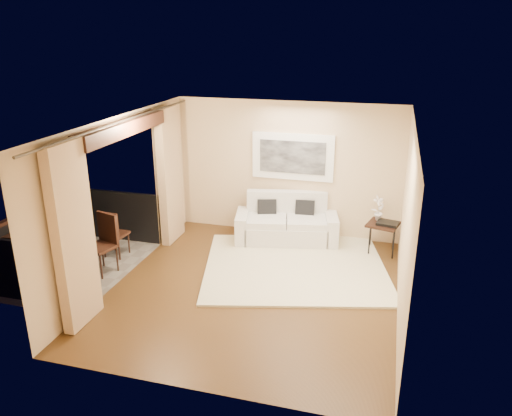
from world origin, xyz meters
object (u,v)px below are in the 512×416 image
(ice_bucket, at_px, (31,221))
(balcony_chair_far, at_px, (112,231))
(side_table, at_px, (383,226))
(sofa, at_px, (286,225))
(bistro_table, at_px, (33,234))
(orchid, at_px, (379,208))
(balcony_chair_near, at_px, (104,238))

(ice_bucket, bearing_deg, balcony_chair_far, 40.49)
(ice_bucket, bearing_deg, side_table, 22.39)
(sofa, relative_size, balcony_chair_far, 2.32)
(bistro_table, xyz_separation_m, balcony_chair_far, (0.89, 0.97, -0.22))
(orchid, bearing_deg, balcony_chair_far, -160.32)
(orchid, relative_size, balcony_chair_near, 0.46)
(balcony_chair_near, bearing_deg, balcony_chair_far, 123.83)
(orchid, distance_m, balcony_chair_near, 4.98)
(sofa, height_order, bistro_table, sofa)
(orchid, bearing_deg, balcony_chair_near, -154.27)
(orchid, height_order, balcony_chair_far, orchid)
(bistro_table, xyz_separation_m, balcony_chair_near, (1.04, 0.47, -0.14))
(bistro_table, bearing_deg, orchid, 25.44)
(balcony_chair_near, bearing_deg, ice_bucket, -146.81)
(sofa, height_order, side_table, sofa)
(orchid, distance_m, ice_bucket, 6.16)
(sofa, xyz_separation_m, side_table, (1.84, -0.09, 0.20))
(balcony_chair_far, bearing_deg, sofa, -147.11)
(sofa, height_order, orchid, orchid)
(side_table, xyz_separation_m, bistro_table, (-5.63, -2.49, 0.22))
(orchid, distance_m, balcony_chair_far, 4.93)
(balcony_chair_far, xyz_separation_m, balcony_chair_near, (0.16, -0.50, 0.08))
(balcony_chair_far, bearing_deg, ice_bucket, 44.40)
(bistro_table, relative_size, ice_bucket, 4.13)
(balcony_chair_far, xyz_separation_m, ice_bucket, (-0.99, -0.85, 0.41))
(side_table, bearing_deg, balcony_chair_near, -156.26)
(bistro_table, distance_m, balcony_chair_near, 1.15)
(orchid, relative_size, balcony_chair_far, 0.53)
(side_table, relative_size, ice_bucket, 3.28)
(balcony_chair_near, relative_size, ice_bucket, 5.17)
(bistro_table, distance_m, balcony_chair_far, 1.33)
(balcony_chair_near, xyz_separation_m, ice_bucket, (-1.15, -0.34, 0.32))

